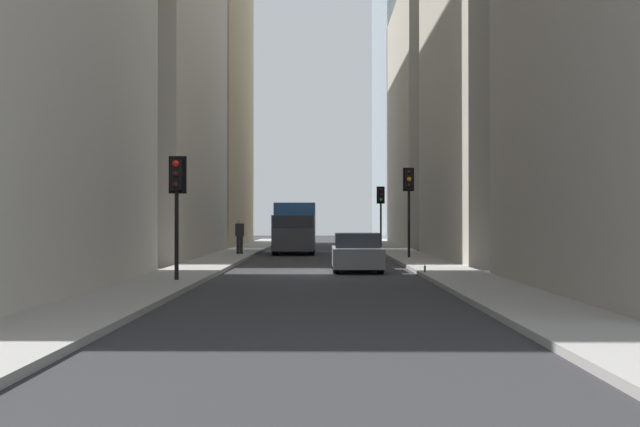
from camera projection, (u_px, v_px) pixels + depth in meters
ground_plane at (319, 272)px, 27.77m from camera, size 135.00×135.00×0.00m
sidewalk_right at (193, 270)px, 27.78m from camera, size 90.00×2.20×0.14m
sidewalk_left at (444, 270)px, 27.75m from camera, size 90.00×2.20×0.14m
building_left_far at (465, 123)px, 56.82m from camera, size 16.63×10.00×18.01m
building_right_far at (174, 53)px, 56.10m from camera, size 17.28×10.50×27.99m
delivery_truck at (295, 228)px, 43.63m from camera, size 6.46×2.25×2.84m
hatchback_grey at (357, 253)px, 28.45m from camera, size 4.30×1.78×1.42m
traffic_light_foreground at (177, 189)px, 22.48m from camera, size 0.43×0.52×3.61m
traffic_light_midblock at (409, 191)px, 36.09m from camera, size 0.43×0.52×4.20m
traffic_light_far_junction at (381, 203)px, 49.44m from camera, size 0.43×0.52×3.90m
pedestrian at (240, 234)px, 39.88m from camera, size 0.26×0.44×1.83m
discarded_bottle at (425, 269)px, 25.77m from camera, size 0.07×0.07×0.27m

